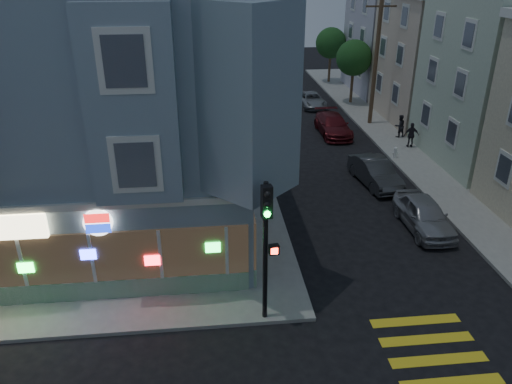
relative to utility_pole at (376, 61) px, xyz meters
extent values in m
plane|color=black|center=(-12.00, -24.00, -4.80)|extent=(120.00, 120.00, 0.00)
cube|color=gray|center=(-25.50, -1.00, -4.72)|extent=(33.00, 42.00, 0.15)
cube|color=gray|center=(11.00, -1.00, -4.72)|extent=(24.00, 42.00, 0.15)
cube|color=gray|center=(-18.00, -13.00, 0.85)|extent=(14.00, 14.00, 11.00)
cube|color=silver|center=(-18.00, -13.00, -0.80)|extent=(14.30, 14.30, 0.25)
cube|color=#196B33|center=(-18.00, -20.05, -4.25)|extent=(13.60, 0.12, 0.80)
cube|color=#382B1E|center=(-18.00, -20.05, -2.85)|extent=(13.60, 0.10, 2.00)
cylinder|color=white|center=(-16.40, -20.13, -1.40)|extent=(1.00, 0.12, 1.00)
cube|color=#BCA891|center=(7.50, 1.00, -0.15)|extent=(12.00, 8.60, 9.00)
cube|color=#AEAABB|center=(7.50, 10.00, 0.60)|extent=(12.00, 8.60, 10.50)
cylinder|color=#4C3826|center=(0.00, 0.00, -0.15)|extent=(0.30, 0.30, 9.00)
cube|color=#4C3826|center=(0.00, 0.00, 3.75)|extent=(2.20, 0.12, 0.12)
cylinder|color=#4C3826|center=(0.20, 6.00, -3.05)|extent=(0.24, 0.24, 3.20)
sphere|color=#163F18|center=(0.20, 6.00, -0.85)|extent=(3.00, 3.00, 3.00)
cylinder|color=#4C3826|center=(0.20, 14.00, -3.05)|extent=(0.24, 0.24, 3.20)
sphere|color=#163F18|center=(0.20, 14.00, -0.85)|extent=(3.00, 3.00, 3.00)
imported|color=black|center=(1.00, -3.43, -3.85)|extent=(0.89, 0.76, 1.59)
imported|color=#232028|center=(1.00, -5.52, -3.82)|extent=(1.01, 0.51, 1.66)
imported|color=#9C9DA3|center=(-2.57, -15.99, -4.05)|extent=(1.76, 4.38, 1.49)
imported|color=#393A3E|center=(-3.19, -10.79, -4.07)|extent=(2.10, 4.57, 1.45)
imported|color=maroon|center=(-3.40, -2.00, -4.08)|extent=(2.02, 4.92, 1.43)
imported|color=#91959B|center=(-3.40, 5.49, -4.21)|extent=(2.19, 4.33, 1.17)
cylinder|color=black|center=(-10.79, -21.70, -2.04)|extent=(0.17, 0.17, 5.21)
cube|color=black|center=(-10.79, -21.93, -0.01)|extent=(0.37, 0.34, 1.09)
sphere|color=black|center=(-10.79, -22.10, 0.33)|extent=(0.21, 0.21, 0.21)
sphere|color=black|center=(-10.79, -22.10, -0.01)|extent=(0.21, 0.21, 0.21)
sphere|color=#19F23F|center=(-10.79, -22.10, -0.36)|extent=(0.21, 0.21, 0.21)
cube|color=black|center=(-10.53, -21.89, -1.78)|extent=(0.36, 0.26, 0.33)
cube|color=#FF2614|center=(-10.53, -22.00, -1.78)|extent=(0.23, 0.02, 0.23)
cylinder|color=white|center=(-0.70, -7.30, -4.38)|extent=(0.22, 0.22, 0.54)
sphere|color=white|center=(-0.70, -7.30, -4.06)|extent=(0.24, 0.24, 0.24)
cylinder|color=white|center=(-0.70, -7.30, -4.33)|extent=(0.41, 0.11, 0.11)
camera|label=1|loc=(-12.60, -35.66, 6.87)|focal=35.00mm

